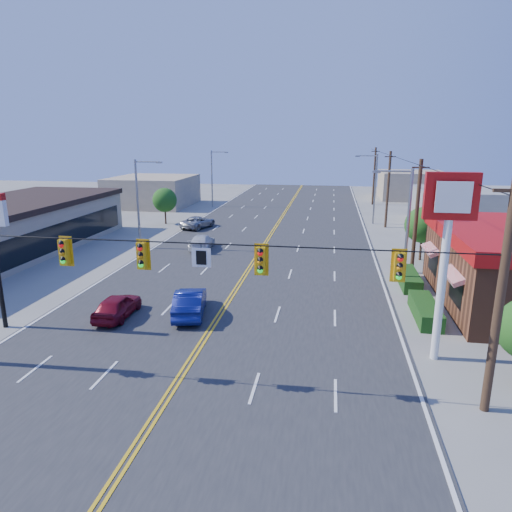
% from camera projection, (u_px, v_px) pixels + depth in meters
% --- Properties ---
extents(ground, '(160.00, 160.00, 0.00)m').
position_uv_depth(ground, '(178.00, 383.00, 18.99)').
color(ground, gray).
rests_on(ground, ground).
extents(road, '(20.00, 120.00, 0.06)m').
position_uv_depth(road, '(256.00, 259.00, 38.07)').
color(road, '#2D2D30').
rests_on(road, ground).
extents(signal_span, '(24.32, 0.34, 9.00)m').
position_uv_depth(signal_span, '(169.00, 270.00, 17.76)').
color(signal_span, '#47301E').
rests_on(signal_span, ground).
extents(kfc_pylon, '(2.20, 0.36, 8.50)m').
position_uv_depth(kfc_pylon, '(448.00, 230.00, 19.54)').
color(kfc_pylon, white).
rests_on(kfc_pylon, ground).
extents(streetlight_se, '(2.55, 0.25, 8.00)m').
position_uv_depth(streetlight_se, '(405.00, 223.00, 29.51)').
color(streetlight_se, gray).
rests_on(streetlight_se, ground).
extents(streetlight_ne, '(2.55, 0.25, 8.00)m').
position_uv_depth(streetlight_ne, '(374.00, 185.00, 52.41)').
color(streetlight_ne, gray).
rests_on(streetlight_ne, ground).
extents(streetlight_sw, '(2.55, 0.25, 8.00)m').
position_uv_depth(streetlight_sw, '(140.00, 199.00, 40.53)').
color(streetlight_sw, gray).
rests_on(streetlight_sw, ground).
extents(streetlight_nw, '(2.55, 0.25, 8.00)m').
position_uv_depth(streetlight_nw, '(213.00, 175.00, 65.34)').
color(streetlight_nw, gray).
rests_on(streetlight_nw, ground).
extents(utility_pole_near, '(0.28, 0.28, 8.40)m').
position_uv_depth(utility_pole_near, '(416.00, 218.00, 33.19)').
color(utility_pole_near, '#47301E').
rests_on(utility_pole_near, ground).
extents(utility_pole_mid, '(0.28, 0.28, 8.40)m').
position_uv_depth(utility_pole_mid, '(388.00, 190.00, 50.36)').
color(utility_pole_mid, '#47301E').
rests_on(utility_pole_mid, ground).
extents(utility_pole_far, '(0.28, 0.28, 8.40)m').
position_uv_depth(utility_pole_far, '(374.00, 176.00, 67.54)').
color(utility_pole_far, '#47301E').
rests_on(utility_pole_far, ground).
extents(tree_kfc_rear, '(2.94, 2.94, 4.41)m').
position_uv_depth(tree_kfc_rear, '(423.00, 225.00, 37.12)').
color(tree_kfc_rear, '#47301E').
rests_on(tree_kfc_rear, ground).
extents(tree_west, '(2.80, 2.80, 4.20)m').
position_uv_depth(tree_west, '(165.00, 200.00, 52.76)').
color(tree_west, '#47301E').
rests_on(tree_west, ground).
extents(bld_east_mid, '(12.00, 10.00, 4.00)m').
position_uv_depth(bld_east_mid, '(469.00, 207.00, 53.20)').
color(bld_east_mid, gray).
rests_on(bld_east_mid, ground).
extents(bld_west_far, '(11.00, 12.00, 4.20)m').
position_uv_depth(bld_west_far, '(153.00, 191.00, 67.40)').
color(bld_west_far, tan).
rests_on(bld_west_far, ground).
extents(bld_east_far, '(10.00, 10.00, 4.40)m').
position_uv_depth(bld_east_far, '(412.00, 185.00, 74.62)').
color(bld_east_far, tan).
rests_on(bld_east_far, ground).
extents(car_magenta, '(1.64, 3.94, 1.33)m').
position_uv_depth(car_magenta, '(117.00, 307.00, 25.58)').
color(car_magenta, maroon).
rests_on(car_magenta, ground).
extents(car_blue, '(2.46, 4.77, 1.50)m').
position_uv_depth(car_blue, '(190.00, 303.00, 25.94)').
color(car_blue, navy).
rests_on(car_blue, ground).
extents(car_white, '(2.13, 4.54, 1.28)m').
position_uv_depth(car_white, '(202.00, 242.00, 41.27)').
color(car_white, silver).
rests_on(car_white, ground).
extents(car_silver, '(3.46, 5.16, 1.31)m').
position_uv_depth(car_silver, '(198.00, 223.00, 50.65)').
color(car_silver, '#939398').
rests_on(car_silver, ground).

